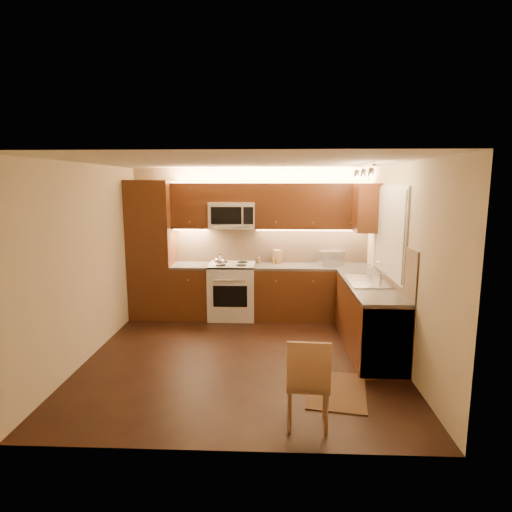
{
  "coord_description": "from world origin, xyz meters",
  "views": [
    {
      "loc": [
        0.39,
        -5.28,
        2.25
      ],
      "look_at": [
        0.15,
        0.55,
        1.25
      ],
      "focal_mm": 29.9,
      "sensor_mm": 36.0,
      "label": 1
    }
  ],
  "objects_px": {
    "toaster_oven": "(330,258)",
    "knife_block": "(277,257)",
    "stove": "(232,291)",
    "dining_chair": "(308,380)",
    "sink": "(368,276)",
    "kettle": "(220,260)",
    "microwave": "(232,215)",
    "soap_bottle": "(370,269)"
  },
  "relations": [
    {
      "from": "stove",
      "to": "knife_block",
      "type": "bearing_deg",
      "value": 14.2
    },
    {
      "from": "stove",
      "to": "toaster_oven",
      "type": "bearing_deg",
      "value": 3.37
    },
    {
      "from": "sink",
      "to": "dining_chair",
      "type": "xyz_separation_m",
      "value": [
        -0.98,
        -2.11,
        -0.53
      ]
    },
    {
      "from": "sink",
      "to": "toaster_oven",
      "type": "bearing_deg",
      "value": 106.52
    },
    {
      "from": "kettle",
      "to": "soap_bottle",
      "type": "xyz_separation_m",
      "value": [
        2.31,
        -0.51,
        -0.03
      ]
    },
    {
      "from": "knife_block",
      "to": "kettle",
      "type": "bearing_deg",
      "value": 176.73
    },
    {
      "from": "knife_block",
      "to": "soap_bottle",
      "type": "relative_size",
      "value": 1.28
    },
    {
      "from": "sink",
      "to": "kettle",
      "type": "relative_size",
      "value": 4.37
    },
    {
      "from": "kettle",
      "to": "dining_chair",
      "type": "relative_size",
      "value": 0.22
    },
    {
      "from": "stove",
      "to": "dining_chair",
      "type": "bearing_deg",
      "value": -72.45
    },
    {
      "from": "kettle",
      "to": "dining_chair",
      "type": "bearing_deg",
      "value": -44.75
    },
    {
      "from": "knife_block",
      "to": "stove",
      "type": "bearing_deg",
      "value": 169.63
    },
    {
      "from": "sink",
      "to": "kettle",
      "type": "xyz_separation_m",
      "value": [
        -2.18,
        0.95,
        0.04
      ]
    },
    {
      "from": "stove",
      "to": "kettle",
      "type": "distance_m",
      "value": 0.61
    },
    {
      "from": "toaster_oven",
      "to": "knife_block",
      "type": "relative_size",
      "value": 1.78
    },
    {
      "from": "microwave",
      "to": "dining_chair",
      "type": "xyz_separation_m",
      "value": [
        1.02,
        -3.37,
        -1.28
      ]
    },
    {
      "from": "toaster_oven",
      "to": "dining_chair",
      "type": "xyz_separation_m",
      "value": [
        -0.62,
        -3.33,
        -0.58
      ]
    },
    {
      "from": "kettle",
      "to": "knife_block",
      "type": "bearing_deg",
      "value": 45.04
    },
    {
      "from": "sink",
      "to": "soap_bottle",
      "type": "relative_size",
      "value": 4.81
    },
    {
      "from": "sink",
      "to": "knife_block",
      "type": "distance_m",
      "value": 1.81
    },
    {
      "from": "stove",
      "to": "dining_chair",
      "type": "relative_size",
      "value": 1.04
    },
    {
      "from": "stove",
      "to": "knife_block",
      "type": "relative_size",
      "value": 4.02
    },
    {
      "from": "toaster_oven",
      "to": "dining_chair",
      "type": "distance_m",
      "value": 3.44
    },
    {
      "from": "microwave",
      "to": "kettle",
      "type": "xyz_separation_m",
      "value": [
        -0.18,
        -0.31,
        -0.7
      ]
    },
    {
      "from": "sink",
      "to": "knife_block",
      "type": "bearing_deg",
      "value": 133.33
    },
    {
      "from": "stove",
      "to": "soap_bottle",
      "type": "xyz_separation_m",
      "value": [
        2.13,
        -0.68,
        0.53
      ]
    },
    {
      "from": "microwave",
      "to": "sink",
      "type": "distance_m",
      "value": 2.48
    },
    {
      "from": "stove",
      "to": "dining_chair",
      "type": "height_order",
      "value": "stove"
    },
    {
      "from": "toaster_oven",
      "to": "dining_chair",
      "type": "relative_size",
      "value": 0.46
    },
    {
      "from": "kettle",
      "to": "soap_bottle",
      "type": "distance_m",
      "value": 2.37
    },
    {
      "from": "stove",
      "to": "microwave",
      "type": "xyz_separation_m",
      "value": [
        0.0,
        0.14,
        1.26
      ]
    },
    {
      "from": "toaster_oven",
      "to": "dining_chair",
      "type": "height_order",
      "value": "toaster_oven"
    },
    {
      "from": "toaster_oven",
      "to": "sink",
      "type": "bearing_deg",
      "value": -92.12
    },
    {
      "from": "sink",
      "to": "toaster_oven",
      "type": "xyz_separation_m",
      "value": [
        -0.36,
        1.22,
        0.05
      ]
    },
    {
      "from": "kettle",
      "to": "dining_chair",
      "type": "distance_m",
      "value": 3.34
    },
    {
      "from": "microwave",
      "to": "kettle",
      "type": "distance_m",
      "value": 0.79
    },
    {
      "from": "kettle",
      "to": "microwave",
      "type": "bearing_deg",
      "value": 83.23
    },
    {
      "from": "microwave",
      "to": "soap_bottle",
      "type": "distance_m",
      "value": 2.39
    },
    {
      "from": "microwave",
      "to": "toaster_oven",
      "type": "relative_size",
      "value": 1.87
    },
    {
      "from": "toaster_oven",
      "to": "knife_block",
      "type": "xyz_separation_m",
      "value": [
        -0.88,
        0.1,
        -0.01
      ]
    },
    {
      "from": "kettle",
      "to": "toaster_oven",
      "type": "relative_size",
      "value": 0.48
    },
    {
      "from": "sink",
      "to": "dining_chair",
      "type": "bearing_deg",
      "value": -114.88
    }
  ]
}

